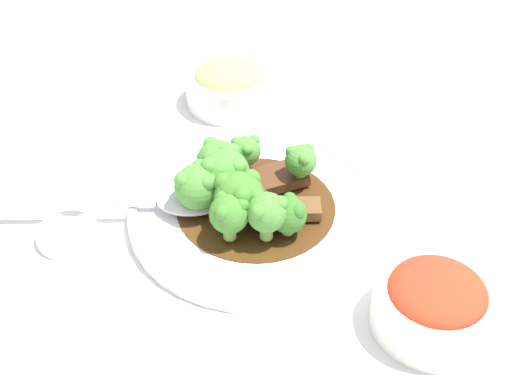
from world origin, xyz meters
TOP-DOWN VIEW (x-y plane):
  - ground_plane at (0.00, 0.00)m, footprint 4.00×4.00m
  - main_plate at (0.00, 0.00)m, footprint 0.26×0.26m
  - beef_strip_0 at (0.04, -0.02)m, footprint 0.05×0.03m
  - beef_strip_1 at (0.01, -0.02)m, footprint 0.06×0.06m
  - beef_strip_2 at (0.02, 0.03)m, footprint 0.08×0.06m
  - broccoli_floret_0 at (-0.03, -0.05)m, footprint 0.04×0.04m
  - broccoli_floret_1 at (0.05, 0.03)m, footprint 0.03×0.03m
  - broccoli_floret_2 at (0.03, -0.04)m, footprint 0.04×0.04m
  - broccoli_floret_3 at (-0.04, 0.03)m, footprint 0.05×0.05m
  - broccoli_floret_4 at (-0.01, 0.06)m, footprint 0.03×0.03m
  - broccoli_floret_5 at (-0.06, -0.01)m, footprint 0.05×0.05m
  - broccoli_floret_6 at (0.01, -0.05)m, footprint 0.04×0.04m
  - broccoli_floret_7 at (-0.02, -0.03)m, footprint 0.05×0.05m
  - broccoli_floret_8 at (-0.03, 0.01)m, footprint 0.05×0.05m
  - serving_spoon at (-0.08, 0.00)m, footprint 0.24×0.05m
  - side_bowl_kimchi at (0.15, -0.14)m, footprint 0.11×0.11m
  - side_bowl_appetizer at (-0.03, 0.22)m, footprint 0.11×0.11m
  - sauce_dish at (-0.19, -0.03)m, footprint 0.06×0.06m

SIDE VIEW (x-z plane):
  - ground_plane at x=0.00m, z-range 0.00..0.00m
  - sauce_dish at x=-0.19m, z-range 0.00..0.01m
  - main_plate at x=0.00m, z-range 0.00..0.02m
  - beef_strip_2 at x=0.02m, z-range 0.02..0.03m
  - beef_strip_0 at x=0.04m, z-range 0.02..0.03m
  - beef_strip_1 at x=0.01m, z-range 0.02..0.03m
  - serving_spoon at x=-0.08m, z-range 0.02..0.03m
  - side_bowl_appetizer at x=-0.03m, z-range 0.00..0.05m
  - side_bowl_kimchi at x=0.15m, z-range 0.00..0.06m
  - broccoli_floret_2 at x=0.03m, z-range 0.02..0.06m
  - broccoli_floret_4 at x=-0.01m, z-range 0.02..0.06m
  - broccoli_floret_3 at x=-0.04m, z-range 0.02..0.07m
  - broccoli_floret_1 at x=0.05m, z-range 0.03..0.07m
  - broccoli_floret_0 at x=-0.03m, z-range 0.03..0.07m
  - broccoli_floret_5 at x=-0.06m, z-range 0.02..0.08m
  - broccoli_floret_7 at x=-0.02m, z-range 0.02..0.08m
  - broccoli_floret_6 at x=0.01m, z-range 0.03..0.08m
  - broccoli_floret_8 at x=-0.03m, z-range 0.02..0.08m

